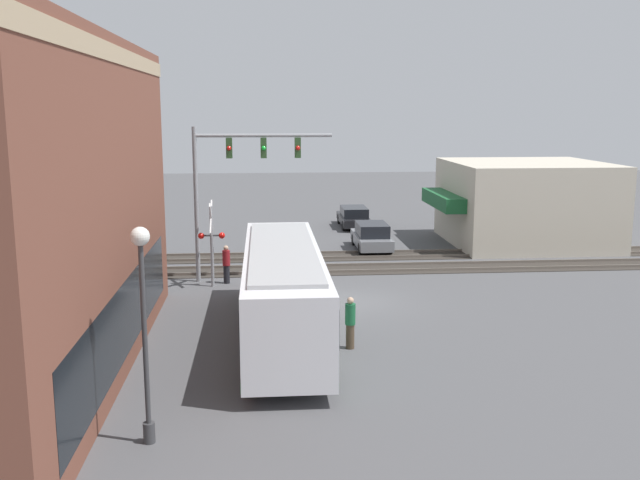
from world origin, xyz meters
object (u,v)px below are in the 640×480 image
parked_car_black (354,217)px  pedestrian_near_bus (350,322)px  crossing_signal (212,236)px  pedestrian_at_crossing (226,264)px  city_bus (283,288)px  streetlamp (144,317)px  parked_car_grey (372,237)px

parked_car_black → pedestrian_near_bus: size_ratio=2.72×
crossing_signal → parked_car_black: bearing=-28.1°
pedestrian_at_crossing → pedestrian_near_bus: bearing=-154.3°
city_bus → pedestrian_near_bus: size_ratio=7.06×
streetlamp → pedestrian_near_bus: (6.30, -5.55, -2.19)m
pedestrian_near_bus → pedestrian_at_crossing: bearing=25.7°
city_bus → parked_car_grey: city_bus is taller
parked_car_grey → parked_car_black: bearing=0.0°
city_bus → streetlamp: size_ratio=2.37×
crossing_signal → streetlamp: streetlamp is taller
parked_car_grey → pedestrian_near_bus: 16.79m
pedestrian_at_crossing → crossing_signal: bearing=133.1°
pedestrian_at_crossing → streetlamp: bearing=176.0°
parked_car_grey → crossing_signal: bearing=133.0°
parked_car_grey → parked_car_black: (7.83, 0.00, -0.06)m
crossing_signal → pedestrian_at_crossing: size_ratio=2.19×
crossing_signal → parked_car_grey: (7.72, -8.30, -1.59)m
city_bus → streetlamp: 8.45m
parked_car_grey → parked_car_black: parked_car_grey is taller
pedestrian_near_bus → pedestrian_at_crossing: pedestrian_near_bus is taller
parked_car_black → pedestrian_at_crossing: pedestrian_at_crossing is taller
parked_car_grey → pedestrian_near_bus: bearing=168.9°
city_bus → parked_car_black: city_bus is taller
streetlamp → pedestrian_at_crossing: streetlamp is taller
parked_car_grey → parked_car_black: 7.83m
streetlamp → parked_car_black: (30.61, -8.79, -2.44)m
crossing_signal → city_bus: bearing=-158.7°
parked_car_black → parked_car_grey: bearing=-180.0°
streetlamp → pedestrian_near_bus: streetlamp is taller
city_bus → parked_car_black: size_ratio=2.60×
parked_car_grey → streetlamp: bearing=158.9°
crossing_signal → pedestrian_at_crossing: bearing=-46.9°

